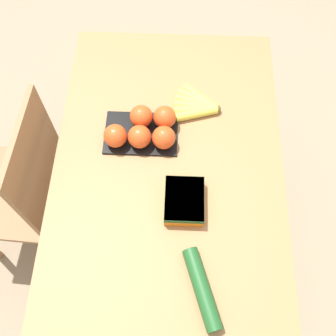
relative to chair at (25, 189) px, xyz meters
name	(u,v)px	position (x,y,z in m)	size (l,w,h in m)	color
ground_plane	(168,238)	(-0.04, -0.60, -0.48)	(12.00, 12.00, 0.00)	gray
dining_table	(168,186)	(-0.04, -0.60, 0.18)	(1.28, 0.79, 0.78)	#9E7044
chair	(25,189)	(0.00, 0.00, 0.00)	(0.44, 0.42, 0.94)	#8E6642
banana_bunch	(198,105)	(0.23, -0.70, 0.31)	(0.17, 0.17, 0.03)	brown
tomato_pack	(144,129)	(0.10, -0.51, 0.34)	(0.18, 0.26, 0.09)	black
carrot_bag	(184,201)	(-0.16, -0.65, 0.32)	(0.15, 0.13, 0.05)	orange
cucumber_near	(202,289)	(-0.43, -0.71, 0.32)	(0.24, 0.12, 0.05)	#1E5123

